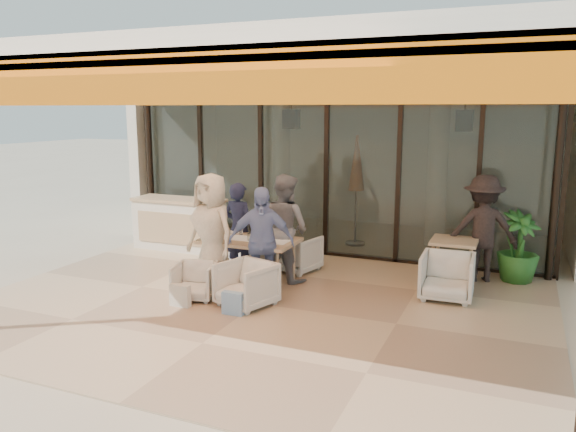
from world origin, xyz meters
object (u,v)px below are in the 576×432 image
at_px(dining_table, 249,243).
at_px(side_chair, 447,275).
at_px(diner_grey, 285,228).
at_px(host_counter, 179,224).
at_px(chair_far_left, 252,250).
at_px(diner_cream, 211,232).
at_px(standing_woman, 483,229).
at_px(chair_far_right, 296,252).
at_px(side_table, 454,246).
at_px(chair_near_right, 246,283).
at_px(potted_palm, 518,247).
at_px(diner_navy, 239,229).
at_px(chair_near_left, 195,280).
at_px(diner_periwinkle, 261,242).

distance_m(dining_table, side_chair, 3.05).
distance_m(diner_grey, side_chair, 2.62).
xyz_separation_m(host_counter, chair_far_left, (1.86, -0.51, -0.22)).
height_order(diner_cream, standing_woman, diner_cream).
distance_m(chair_far_right, side_table, 2.60).
xyz_separation_m(chair_near_right, diner_grey, (0.00, 1.40, 0.52)).
xyz_separation_m(diner_grey, side_table, (2.57, 0.76, -0.24)).
distance_m(diner_grey, potted_palm, 3.76).
bearing_deg(potted_palm, diner_cream, -152.96).
xyz_separation_m(standing_woman, potted_palm, (0.55, 0.16, -0.29)).
xyz_separation_m(host_counter, diner_navy, (1.86, -1.01, 0.25)).
distance_m(diner_navy, potted_palm, 4.55).
relative_size(chair_far_left, side_chair, 0.80).
xyz_separation_m(dining_table, diner_navy, (-0.41, 0.44, 0.10)).
xyz_separation_m(chair_far_right, side_chair, (2.57, -0.49, 0.03)).
bearing_deg(chair_near_left, chair_far_left, 75.87).
bearing_deg(chair_far_right, host_counter, 3.19).
height_order(host_counter, diner_cream, diner_cream).
bearing_deg(host_counter, side_table, -2.79).
bearing_deg(side_chair, diner_periwinkle, -162.43).
xyz_separation_m(chair_near_right, standing_woman, (2.96, 2.56, 0.51)).
xyz_separation_m(chair_far_right, chair_near_right, (0.00, -1.90, 0.00)).
distance_m(chair_near_left, diner_periwinkle, 1.11).
bearing_deg(side_table, chair_far_right, -174.29).
distance_m(chair_far_left, chair_near_right, 2.08).
bearing_deg(side_chair, chair_near_left, -159.44).
distance_m(chair_near_left, side_chair, 3.69).
bearing_deg(diner_periwinkle, chair_near_right, -109.97).
distance_m(diner_navy, diner_cream, 0.91).
height_order(dining_table, chair_near_left, dining_table).
distance_m(dining_table, potted_palm, 4.32).
relative_size(side_chair, potted_palm, 0.66).
height_order(chair_far_right, chair_near_right, chair_near_right).
height_order(side_chair, potted_palm, potted_palm).
bearing_deg(chair_far_right, chair_near_left, 80.12).
bearing_deg(side_chair, chair_far_left, 169.95).
relative_size(host_counter, dining_table, 1.23).
bearing_deg(host_counter, diner_cream, -45.82).
height_order(chair_far_right, side_chair, side_chair).
relative_size(dining_table, side_chair, 1.96).
height_order(dining_table, side_table, dining_table).
bearing_deg(diner_navy, side_table, -159.06).
height_order(dining_table, chair_far_left, dining_table).
xyz_separation_m(chair_far_left, diner_cream, (0.00, -1.40, 0.60)).
xyz_separation_m(diner_periwinkle, standing_woman, (2.96, 2.06, 0.04)).
distance_m(chair_far_right, diner_periwinkle, 1.48).
distance_m(dining_table, chair_near_left, 1.11).
relative_size(chair_far_left, diner_navy, 0.39).
xyz_separation_m(side_table, side_chair, (0.00, -0.75, -0.26)).
distance_m(chair_far_right, potted_palm, 3.61).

